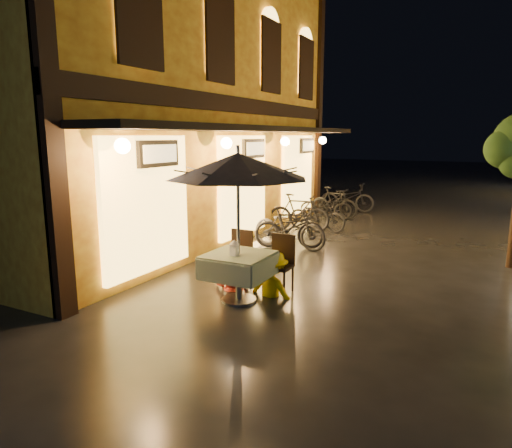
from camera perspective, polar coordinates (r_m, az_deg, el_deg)
The scene contains 16 objects.
ground at distance 6.53m, azimuth 8.24°, elevation -12.59°, with size 90.00×90.00×0.00m, color black.
west_building at distance 12.37m, azimuth -11.37°, elevation 15.94°, with size 5.90×11.40×7.40m.
cafe_table at distance 7.22m, azimuth -2.19°, elevation -5.20°, with size 0.99×0.99×0.78m.
patio_umbrella at distance 6.95m, azimuth -2.28°, elevation 7.25°, with size 2.20×2.20×2.46m.
cafe_chair_left at distance 8.04m, azimuth -2.09°, elevation -3.87°, with size 0.42×0.42×0.97m.
cafe_chair_right at distance 7.70m, azimuth 3.12°, elevation -4.56°, with size 0.42×0.42×0.97m.
table_lantern at distance 7.02m, azimuth -2.74°, elevation -2.88°, with size 0.16×0.16×0.25m.
person_orange at distance 7.83m, azimuth -2.95°, elevation -2.87°, with size 0.71×0.55×1.45m, color red.
person_yellow at distance 7.48m, azimuth 2.09°, elevation -3.55°, with size 0.94×0.54×1.45m, color #FFD100.
bicycle_0 at distance 10.69m, azimuth 4.19°, elevation -0.39°, with size 0.66×1.89×0.99m, color black.
bicycle_1 at distance 10.66m, azimuth 4.19°, elevation -0.45°, with size 0.46×1.63×0.98m, color black.
bicycle_2 at distance 12.71m, azimuth 7.64°, elevation 1.11°, with size 0.58×1.67×0.88m, color black.
bicycle_3 at distance 12.63m, azimuth 5.36°, elevation 1.45°, with size 0.48×1.71×1.03m, color black.
bicycle_4 at distance 14.50m, azimuth 8.72°, elevation 2.27°, with size 0.57×1.64×0.86m, color black.
bicycle_5 at distance 14.79m, azimuth 9.76°, elevation 2.64°, with size 0.46×1.64×0.98m, color black.
bicycle_6 at distance 16.15m, azimuth 11.30°, elevation 3.29°, with size 0.65×1.88×0.99m, color black.
Camera 1 is at (1.90, -5.68, 2.60)m, focal length 32.00 mm.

